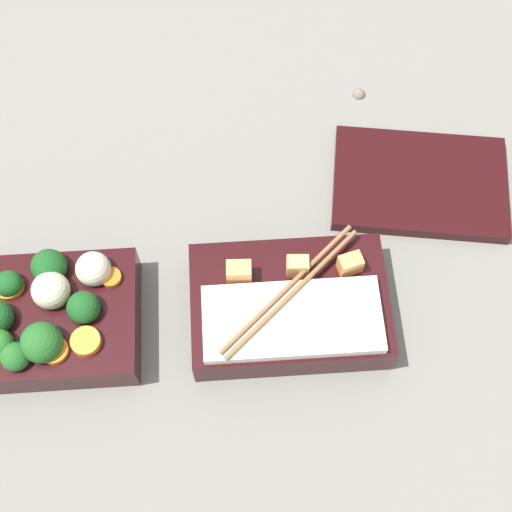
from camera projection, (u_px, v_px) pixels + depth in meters
The scene contains 5 objects.
ground_plane at pixel (174, 321), 0.77m from camera, with size 3.00×3.00×0.00m, color slate.
bento_tray_vegetable at pixel (41, 319), 0.74m from camera, with size 0.21×0.14×0.08m.
bento_tray_rice at pixel (289, 304), 0.75m from camera, with size 0.21×0.14×0.07m.
bento_lid at pixel (419, 183), 0.84m from camera, with size 0.20×0.14×0.02m, color black.
pebble_0 at pixel (359, 93), 0.90m from camera, with size 0.02×0.02×0.02m, color #7A6B5B.
Camera 1 is at (0.07, -0.27, 0.73)m, focal length 50.00 mm.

